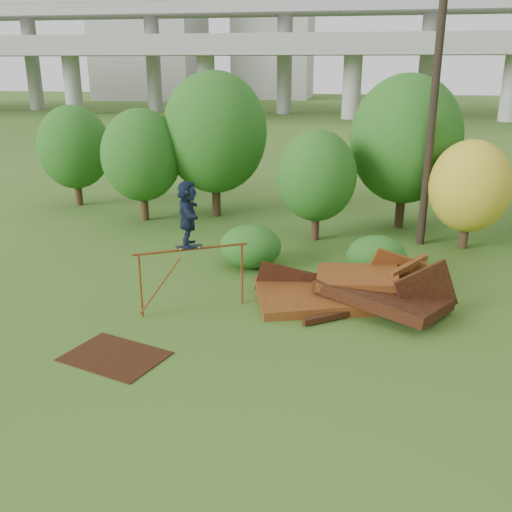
% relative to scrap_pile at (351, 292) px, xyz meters
% --- Properties ---
extents(ground, '(240.00, 240.00, 0.00)m').
position_rel_scrap_pile_xyz_m(ground, '(-1.69, -3.07, -0.34)').
color(ground, '#2D5116').
rests_on(ground, ground).
extents(scrap_pile, '(5.68, 3.68, 1.89)m').
position_rel_scrap_pile_xyz_m(scrap_pile, '(0.00, 0.00, 0.00)').
color(scrap_pile, '#48220C').
rests_on(scrap_pile, ground).
extents(grind_rail, '(2.70, 1.55, 1.76)m').
position_rel_scrap_pile_xyz_m(grind_rail, '(-4.19, -1.20, 0.96)').
color(grind_rail, brown).
rests_on(grind_rail, ground).
extents(skateboard, '(0.70, 0.50, 0.07)m').
position_rel_scrap_pile_xyz_m(skateboard, '(-4.24, -1.23, 1.48)').
color(skateboard, black).
rests_on(skateboard, grind_rail).
extents(skater, '(0.96, 1.67, 1.72)m').
position_rel_scrap_pile_xyz_m(skater, '(-4.24, -1.23, 2.35)').
color(skater, '#142035').
rests_on(skater, skateboard).
extents(flat_plate, '(2.54, 2.13, 0.03)m').
position_rel_scrap_pile_xyz_m(flat_plate, '(-5.20, -4.09, -0.33)').
color(flat_plate, black).
rests_on(flat_plate, ground).
extents(tree_0, '(3.31, 3.31, 4.67)m').
position_rel_scrap_pile_xyz_m(tree_0, '(-8.91, 7.46, 2.42)').
color(tree_0, black).
rests_on(tree_0, ground).
extents(tree_1, '(4.41, 4.41, 6.13)m').
position_rel_scrap_pile_xyz_m(tree_1, '(-6.08, 8.74, 3.25)').
color(tree_1, black).
rests_on(tree_1, ground).
extents(tree_2, '(2.93, 2.93, 4.13)m').
position_rel_scrap_pile_xyz_m(tree_2, '(-1.53, 5.93, 2.10)').
color(tree_2, black).
rests_on(tree_2, ground).
extents(tree_3, '(4.36, 4.36, 6.05)m').
position_rel_scrap_pile_xyz_m(tree_3, '(1.71, 8.37, 3.19)').
color(tree_3, black).
rests_on(tree_3, ground).
extents(tree_4, '(2.82, 2.82, 3.90)m').
position_rel_scrap_pile_xyz_m(tree_4, '(3.85, 5.87, 1.93)').
color(tree_4, black).
rests_on(tree_4, ground).
extents(tree_6, '(3.30, 3.30, 4.61)m').
position_rel_scrap_pile_xyz_m(tree_6, '(-12.96, 9.49, 2.37)').
color(tree_6, black).
rests_on(tree_6, ground).
extents(shrub_left, '(2.02, 1.86, 1.40)m').
position_rel_scrap_pile_xyz_m(shrub_left, '(-3.34, 2.48, 0.36)').
color(shrub_left, '#174111').
rests_on(shrub_left, ground).
extents(shrub_right, '(1.86, 1.71, 1.32)m').
position_rel_scrap_pile_xyz_m(shrub_right, '(0.70, 2.29, 0.32)').
color(shrub_right, '#174111').
rests_on(shrub_right, ground).
extents(utility_pole, '(1.40, 0.28, 9.80)m').
position_rel_scrap_pile_xyz_m(utility_pole, '(2.38, 6.13, 4.63)').
color(utility_pole, black).
rests_on(utility_pole, ground).
extents(freeway_overpass, '(160.00, 15.00, 13.70)m').
position_rel_scrap_pile_xyz_m(freeway_overpass, '(-1.69, 59.85, 9.98)').
color(freeway_overpass, gray).
rests_on(freeway_overpass, ground).
extents(building_right, '(14.00, 14.00, 28.00)m').
position_rel_scrap_pile_xyz_m(building_right, '(-17.69, 98.93, 13.66)').
color(building_right, '#9E9E99').
rests_on(building_right, ground).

